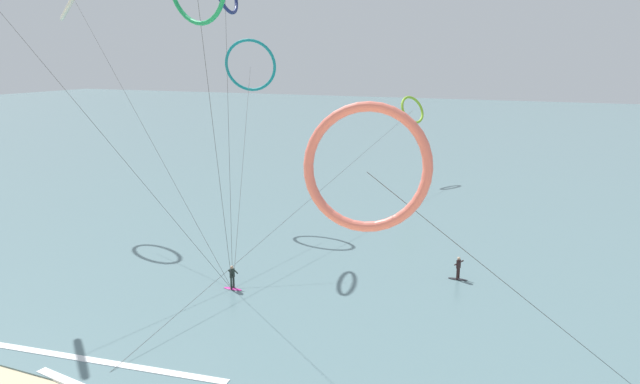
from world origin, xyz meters
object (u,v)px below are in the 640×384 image
(surfer_charcoal, at_px, (458,270))
(kite_coral, at_px, (367,167))
(surfer_magenta, at_px, (232,279))
(kite_teal, at_px, (250,65))
(kite_lime, at_px, (412,110))

(surfer_charcoal, xyz_separation_m, kite_coral, (-0.69, -19.14, 10.74))
(surfer_magenta, xyz_separation_m, kite_coral, (13.23, -11.35, 10.74))
(kite_coral, height_order, kite_teal, kite_teal)
(surfer_magenta, height_order, kite_lime, kite_lime)
(kite_lime, distance_m, kite_teal, 26.21)
(surfer_magenta, relative_size, kite_lime, 0.03)
(surfer_magenta, bearing_deg, surfer_charcoal, 124.87)
(surfer_charcoal, height_order, kite_teal, kite_teal)
(surfer_magenta, relative_size, kite_coral, 0.12)
(kite_lime, bearing_deg, kite_teal, -174.31)
(kite_coral, distance_m, kite_teal, 35.53)
(surfer_magenta, height_order, kite_coral, kite_coral)
(kite_coral, bearing_deg, kite_teal, 116.87)
(surfer_charcoal, bearing_deg, kite_teal, 83.19)
(kite_lime, xyz_separation_m, kite_teal, (-9.79, -23.61, 5.82))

